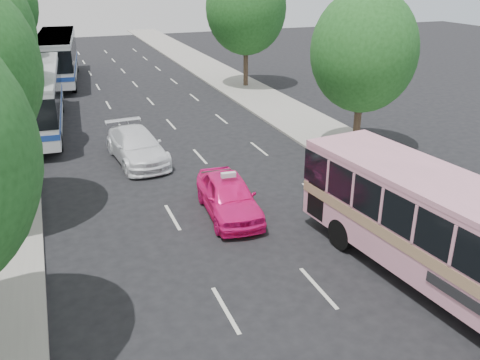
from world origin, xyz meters
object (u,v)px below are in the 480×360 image
tour_coach_front (35,94)px  tour_coach_rear (57,54)px  pink_bus (445,225)px  pink_taxi (229,196)px  white_pickup (137,146)px

tour_coach_front → tour_coach_rear: size_ratio=0.94×
pink_bus → tour_coach_front: size_ratio=0.88×
tour_coach_front → pink_bus: bearing=-59.3°
pink_taxi → tour_coach_front: bearing=119.4°
pink_taxi → tour_coach_front: (-6.48, 14.00, 1.35)m
white_pickup → tour_coach_rear: bearing=91.8°
pink_taxi → tour_coach_rear: bearing=104.1°
pink_bus → white_pickup: (-6.30, 13.62, -1.26)m
pink_bus → tour_coach_rear: bearing=97.6°
pink_bus → pink_taxi: 7.90m
pink_bus → pink_taxi: size_ratio=2.31×
pink_bus → tour_coach_rear: (-8.80, 34.33, 0.23)m
pink_bus → tour_coach_rear: 35.44m
white_pickup → tour_coach_rear: (-2.50, 20.71, 1.49)m
pink_taxi → pink_bus: bearing=-53.6°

